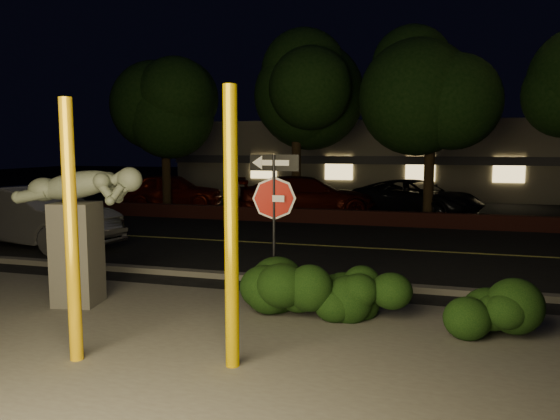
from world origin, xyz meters
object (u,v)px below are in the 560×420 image
(signpost, at_px, (274,199))
(silver_sedan, at_px, (37,216))
(yellow_pole_left, at_px, (71,233))
(parked_car_red, at_px, (172,190))
(sculpture, at_px, (78,221))
(parked_car_dark, at_px, (416,198))
(yellow_pole_right, at_px, (231,230))
(parked_car_darkred, at_px, (307,196))

(signpost, distance_m, silver_sedan, 8.57)
(yellow_pole_left, distance_m, parked_car_red, 17.46)
(sculpture, distance_m, silver_sedan, 6.39)
(yellow_pole_left, height_order, parked_car_red, yellow_pole_left)
(signpost, relative_size, parked_car_dark, 0.51)
(yellow_pole_left, bearing_deg, sculpture, 124.65)
(sculpture, bearing_deg, silver_sedan, 125.39)
(silver_sedan, bearing_deg, yellow_pole_right, -115.60)
(sculpture, relative_size, silver_sedan, 0.48)
(yellow_pole_left, distance_m, silver_sedan, 8.96)
(yellow_pole_left, relative_size, parked_car_red, 0.75)
(silver_sedan, relative_size, parked_car_dark, 0.98)
(parked_car_darkred, height_order, parked_car_dark, parked_car_darkred)
(signpost, bearing_deg, silver_sedan, 160.46)
(signpost, distance_m, sculpture, 3.35)
(parked_car_red, bearing_deg, parked_car_darkred, -114.23)
(yellow_pole_right, bearing_deg, parked_car_dark, 84.05)
(silver_sedan, bearing_deg, yellow_pole_left, -125.29)
(silver_sedan, xyz_separation_m, parked_car_red, (-0.83, 9.47, -0.06))
(yellow_pole_left, relative_size, parked_car_darkred, 0.62)
(yellow_pole_left, distance_m, yellow_pole_right, 2.02)
(yellow_pole_right, relative_size, signpost, 1.34)
(parked_car_dark, bearing_deg, signpost, -161.54)
(yellow_pole_left, height_order, signpost, yellow_pole_left)
(yellow_pole_left, xyz_separation_m, silver_sedan, (-6.04, 6.56, -0.84))
(parked_car_dark, bearing_deg, yellow_pole_right, -159.11)
(sculpture, xyz_separation_m, parked_car_darkred, (1.03, 12.56, -0.69))
(silver_sedan, height_order, parked_car_darkred, silver_sedan)
(yellow_pole_left, height_order, sculpture, yellow_pole_left)
(yellow_pole_left, distance_m, parked_car_darkred, 14.73)
(yellow_pole_right, distance_m, parked_car_red, 18.02)
(signpost, xyz_separation_m, parked_car_darkred, (-2.16, 11.63, -1.06))
(parked_car_red, bearing_deg, signpost, -159.02)
(sculpture, bearing_deg, signpost, 5.78)
(yellow_pole_left, relative_size, yellow_pole_right, 0.96)
(sculpture, relative_size, parked_car_darkred, 0.45)
(sculpture, relative_size, parked_car_red, 0.54)
(signpost, distance_m, parked_car_darkred, 11.87)
(silver_sedan, distance_m, parked_car_dark, 13.49)
(yellow_pole_right, height_order, silver_sedan, yellow_pole_right)
(silver_sedan, distance_m, parked_car_darkred, 9.88)
(signpost, xyz_separation_m, silver_sedan, (-7.76, 3.49, -1.02))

